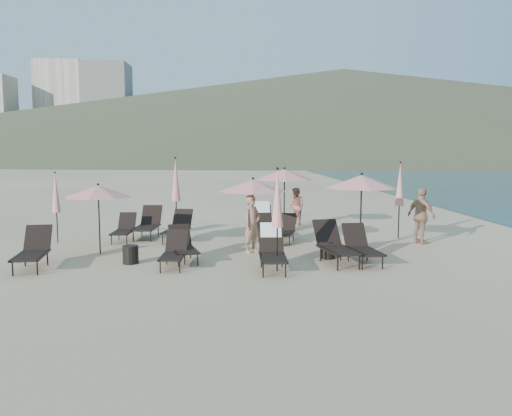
{
  "coord_description": "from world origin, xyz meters",
  "views": [
    {
      "loc": [
        -0.4,
        -12.78,
        2.87
      ],
      "look_at": [
        -0.04,
        3.5,
        1.1
      ],
      "focal_mm": 35.0,
      "sensor_mm": 36.0,
      "label": 1
    }
  ],
  "objects_px": {
    "lounger_3": "(272,249)",
    "lounger_5": "(361,246)",
    "lounger_2": "(183,245)",
    "umbrella_open_3": "(284,175)",
    "umbrella_open_0": "(98,191)",
    "umbrella_open_1": "(253,186)",
    "lounger_1": "(174,251)",
    "umbrella_closed_1": "(400,185)",
    "umbrella_closed_0": "(277,199)",
    "side_table_1": "(328,250)",
    "lounger_8": "(178,227)",
    "lounger_6": "(124,228)",
    "umbrella_closed_3": "(176,180)",
    "lounger_4": "(335,244)",
    "beachgoer_a": "(252,224)",
    "beachgoer_c": "(421,216)",
    "umbrella_closed_2": "(56,193)",
    "side_table_0": "(131,255)",
    "lounger_7": "(148,224)",
    "lounger_10": "(264,221)",
    "lounger_9": "(285,229)",
    "umbrella_open_2": "(362,182)",
    "lounger_0": "(33,250)",
    "beachgoer_b": "(296,206)"
  },
  "relations": [
    {
      "from": "umbrella_open_1",
      "to": "umbrella_open_3",
      "type": "height_order",
      "value": "umbrella_open_3"
    },
    {
      "from": "lounger_0",
      "to": "lounger_6",
      "type": "relative_size",
      "value": 1.19
    },
    {
      "from": "lounger_0",
      "to": "lounger_5",
      "type": "xyz_separation_m",
      "value": [
        8.42,
        0.42,
        -0.02
      ]
    },
    {
      "from": "lounger_8",
      "to": "beachgoer_b",
      "type": "xyz_separation_m",
      "value": [
        4.29,
        3.55,
        0.3
      ]
    },
    {
      "from": "lounger_8",
      "to": "lounger_9",
      "type": "relative_size",
      "value": 1.11
    },
    {
      "from": "lounger_1",
      "to": "umbrella_closed_1",
      "type": "bearing_deg",
      "value": 30.95
    },
    {
      "from": "lounger_2",
      "to": "lounger_3",
      "type": "height_order",
      "value": "lounger_3"
    },
    {
      "from": "lounger_8",
      "to": "umbrella_open_1",
      "type": "distance_m",
      "value": 3.26
    },
    {
      "from": "lounger_4",
      "to": "umbrella_open_1",
      "type": "xyz_separation_m",
      "value": [
        -2.14,
        1.92,
        1.43
      ]
    },
    {
      "from": "lounger_1",
      "to": "beachgoer_a",
      "type": "bearing_deg",
      "value": 42.29
    },
    {
      "from": "lounger_7",
      "to": "side_table_0",
      "type": "height_order",
      "value": "lounger_7"
    },
    {
      "from": "lounger_3",
      "to": "lounger_9",
      "type": "xyz_separation_m",
      "value": [
        0.63,
        3.85,
        -0.11
      ]
    },
    {
      "from": "lounger_8",
      "to": "lounger_10",
      "type": "xyz_separation_m",
      "value": [
        2.87,
        0.66,
        0.1
      ]
    },
    {
      "from": "umbrella_open_0",
      "to": "umbrella_open_1",
      "type": "bearing_deg",
      "value": 7.77
    },
    {
      "from": "lounger_2",
      "to": "umbrella_open_3",
      "type": "xyz_separation_m",
      "value": [
        3.13,
        5.09,
        1.68
      ]
    },
    {
      "from": "beachgoer_c",
      "to": "lounger_4",
      "type": "bearing_deg",
      "value": 101.44
    },
    {
      "from": "lounger_1",
      "to": "beachgoer_c",
      "type": "distance_m",
      "value": 8.09
    },
    {
      "from": "lounger_9",
      "to": "umbrella_closed_1",
      "type": "bearing_deg",
      "value": 21.16
    },
    {
      "from": "lounger_9",
      "to": "side_table_0",
      "type": "height_order",
      "value": "lounger_9"
    },
    {
      "from": "umbrella_open_2",
      "to": "beachgoer_a",
      "type": "bearing_deg",
      "value": -175.84
    },
    {
      "from": "lounger_2",
      "to": "umbrella_open_1",
      "type": "distance_m",
      "value": 2.89
    },
    {
      "from": "side_table_0",
      "to": "side_table_1",
      "type": "height_order",
      "value": "side_table_1"
    },
    {
      "from": "lounger_0",
      "to": "lounger_3",
      "type": "relative_size",
      "value": 1.05
    },
    {
      "from": "lounger_10",
      "to": "umbrella_closed_3",
      "type": "xyz_separation_m",
      "value": [
        -3.13,
        0.86,
        1.36
      ]
    },
    {
      "from": "lounger_6",
      "to": "umbrella_closed_3",
      "type": "bearing_deg",
      "value": 44.02
    },
    {
      "from": "umbrella_closed_0",
      "to": "side_table_1",
      "type": "relative_size",
      "value": 5.3
    },
    {
      "from": "umbrella_open_0",
      "to": "side_table_0",
      "type": "bearing_deg",
      "value": -47.83
    },
    {
      "from": "lounger_2",
      "to": "umbrella_open_2",
      "type": "distance_m",
      "value": 5.52
    },
    {
      "from": "lounger_5",
      "to": "beachgoer_a",
      "type": "distance_m",
      "value": 3.24
    },
    {
      "from": "side_table_0",
      "to": "beachgoer_c",
      "type": "xyz_separation_m",
      "value": [
        8.65,
        2.73,
        0.66
      ]
    },
    {
      "from": "lounger_10",
      "to": "beachgoer_c",
      "type": "distance_m",
      "value": 5.19
    },
    {
      "from": "umbrella_open_0",
      "to": "umbrella_open_2",
      "type": "distance_m",
      "value": 7.63
    },
    {
      "from": "lounger_3",
      "to": "umbrella_closed_2",
      "type": "distance_m",
      "value": 7.88
    },
    {
      "from": "lounger_3",
      "to": "lounger_5",
      "type": "relative_size",
      "value": 0.99
    },
    {
      "from": "lounger_7",
      "to": "umbrella_open_3",
      "type": "height_order",
      "value": "umbrella_open_3"
    },
    {
      "from": "lounger_4",
      "to": "side_table_0",
      "type": "distance_m",
      "value": 5.39
    },
    {
      "from": "umbrella_closed_0",
      "to": "umbrella_closed_3",
      "type": "height_order",
      "value": "umbrella_closed_3"
    },
    {
      "from": "side_table_0",
      "to": "lounger_1",
      "type": "bearing_deg",
      "value": -17.76
    },
    {
      "from": "lounger_9",
      "to": "lounger_10",
      "type": "height_order",
      "value": "lounger_10"
    },
    {
      "from": "lounger_2",
      "to": "lounger_8",
      "type": "distance_m",
      "value": 3.17
    },
    {
      "from": "lounger_4",
      "to": "lounger_6",
      "type": "xyz_separation_m",
      "value": [
        -6.39,
        3.51,
        -0.09
      ]
    },
    {
      "from": "lounger_5",
      "to": "umbrella_open_1",
      "type": "xyz_separation_m",
      "value": [
        -2.84,
        1.94,
        1.48
      ]
    },
    {
      "from": "lounger_8",
      "to": "umbrella_closed_0",
      "type": "xyz_separation_m",
      "value": [
        3.01,
        -4.36,
        1.32
      ]
    },
    {
      "from": "lounger_1",
      "to": "lounger_4",
      "type": "xyz_separation_m",
      "value": [
        4.19,
        0.35,
        0.09
      ]
    },
    {
      "from": "umbrella_open_2",
      "to": "umbrella_open_3",
      "type": "distance_m",
      "value": 4.26
    },
    {
      "from": "umbrella_open_0",
      "to": "lounger_3",
      "type": "bearing_deg",
      "value": -22.21
    },
    {
      "from": "umbrella_closed_0",
      "to": "umbrella_open_0",
      "type": "bearing_deg",
      "value": 156.11
    },
    {
      "from": "lounger_1",
      "to": "side_table_0",
      "type": "relative_size",
      "value": 3.16
    },
    {
      "from": "umbrella_closed_1",
      "to": "umbrella_closed_3",
      "type": "xyz_separation_m",
      "value": [
        -7.71,
        1.24,
        0.1
      ]
    },
    {
      "from": "lounger_5",
      "to": "side_table_0",
      "type": "height_order",
      "value": "lounger_5"
    }
  ]
}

